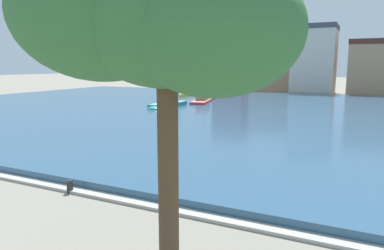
{
  "coord_description": "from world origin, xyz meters",
  "views": [
    {
      "loc": [
        6.7,
        -2.66,
        4.86
      ],
      "look_at": [
        -0.12,
        11.44,
        2.2
      ],
      "focal_mm": 33.29,
      "sensor_mm": 36.0,
      "label": 1
    }
  ],
  "objects_px": {
    "sailboat_yellow": "(181,96)",
    "sailboat_teal": "(167,104)",
    "shade_tree": "(153,22)",
    "mooring_bollard": "(70,186)",
    "sailboat_red": "(205,100)"
  },
  "relations": [
    {
      "from": "sailboat_teal",
      "to": "sailboat_yellow",
      "type": "height_order",
      "value": "sailboat_teal"
    },
    {
      "from": "sailboat_teal",
      "to": "shade_tree",
      "type": "xyz_separation_m",
      "value": [
        15.51,
        -27.38,
        4.99
      ]
    },
    {
      "from": "sailboat_red",
      "to": "sailboat_teal",
      "type": "distance_m",
      "value": 7.79
    },
    {
      "from": "sailboat_yellow",
      "to": "sailboat_red",
      "type": "bearing_deg",
      "value": -38.83
    },
    {
      "from": "sailboat_yellow",
      "to": "mooring_bollard",
      "type": "relative_size",
      "value": 16.67
    },
    {
      "from": "sailboat_yellow",
      "to": "shade_tree",
      "type": "bearing_deg",
      "value": -63.07
    },
    {
      "from": "sailboat_red",
      "to": "shade_tree",
      "type": "xyz_separation_m",
      "value": [
        14.41,
        -35.09,
        5.11
      ]
    },
    {
      "from": "sailboat_yellow",
      "to": "sailboat_teal",
      "type": "bearing_deg",
      "value": -69.31
    },
    {
      "from": "sailboat_teal",
      "to": "shade_tree",
      "type": "bearing_deg",
      "value": -60.46
    },
    {
      "from": "mooring_bollard",
      "to": "shade_tree",
      "type": "bearing_deg",
      "value": -31.79
    },
    {
      "from": "sailboat_red",
      "to": "sailboat_yellow",
      "type": "relative_size",
      "value": 1.19
    },
    {
      "from": "sailboat_yellow",
      "to": "mooring_bollard",
      "type": "xyz_separation_m",
      "value": [
        13.87,
        -35.82,
        -0.18
      ]
    },
    {
      "from": "sailboat_teal",
      "to": "sailboat_yellow",
      "type": "bearing_deg",
      "value": 110.69
    },
    {
      "from": "sailboat_red",
      "to": "shade_tree",
      "type": "bearing_deg",
      "value": -67.68
    },
    {
      "from": "sailboat_red",
      "to": "sailboat_teal",
      "type": "bearing_deg",
      "value": -98.17
    }
  ]
}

